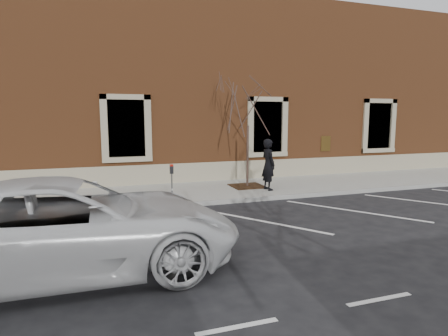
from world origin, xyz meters
name	(u,v)px	position (x,y,z in m)	size (l,w,h in m)	color
ground	(230,203)	(0.00, 0.00, 0.00)	(120.00, 120.00, 0.00)	#28282B
sidewalk_near	(214,191)	(0.00, 1.75, 0.07)	(40.00, 3.50, 0.15)	#ACABA1
curb_near	(230,201)	(0.00, -0.05, 0.07)	(40.00, 0.12, 0.15)	#9E9E99
parking_stripes	(256,220)	(0.00, -2.20, 0.00)	(28.00, 4.40, 0.01)	silver
building_civic	(179,94)	(0.00, 7.74, 4.00)	(40.00, 8.62, 8.00)	brown
man	(268,165)	(1.85, 0.96, 1.10)	(0.69, 0.45, 1.90)	black
parking_meter	(172,176)	(-1.91, 0.12, 0.99)	(0.11, 0.08, 1.21)	#595B60
tree_grate	(247,186)	(1.38, 1.82, 0.17)	(1.24, 1.24, 0.03)	#3B2612
sapling	(248,109)	(1.38, 1.82, 3.16)	(2.58, 2.58, 4.30)	#453229
white_truck	(68,226)	(-4.68, -4.27, 0.88)	(2.92, 6.33, 1.76)	silver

